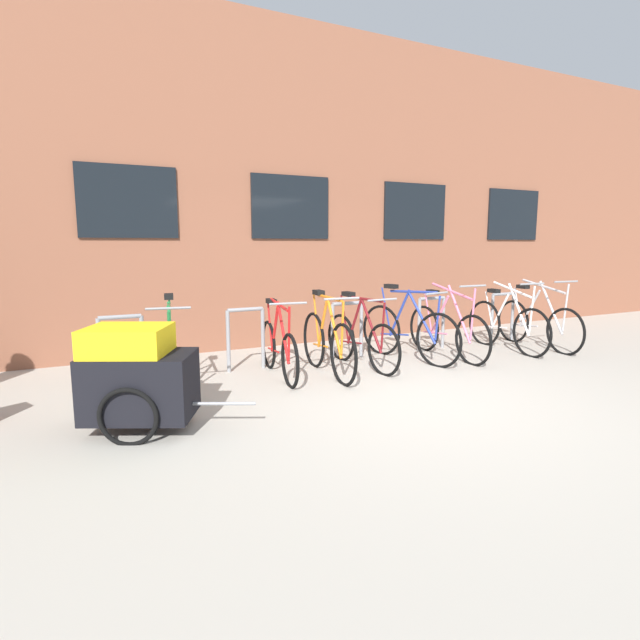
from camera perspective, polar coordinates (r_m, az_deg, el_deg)
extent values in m
plane|color=#B2ADA0|center=(5.55, 10.02, -8.57)|extent=(42.00, 42.00, 0.00)
cube|color=brown|center=(11.27, -10.21, 12.95)|extent=(28.00, 6.66, 5.01)
cube|color=black|center=(7.49, -20.87, 12.40)|extent=(1.30, 0.04, 0.97)
cube|color=black|center=(8.10, -3.32, 12.62)|extent=(1.30, 0.04, 0.97)
cube|color=black|center=(9.31, 10.71, 11.97)|extent=(1.30, 0.04, 0.97)
cube|color=black|center=(10.92, 21.01, 11.04)|extent=(1.30, 0.04, 0.97)
cylinder|color=gray|center=(6.28, -23.62, -3.42)|extent=(0.05, 0.05, 0.80)
cylinder|color=gray|center=(6.31, -19.38, -3.11)|extent=(0.05, 0.05, 0.80)
cylinder|color=gray|center=(6.23, -21.70, 0.32)|extent=(0.47, 0.05, 0.05)
cylinder|color=gray|center=(6.51, -10.34, -2.41)|extent=(0.05, 0.05, 0.80)
cylinder|color=gray|center=(6.65, -6.47, -2.09)|extent=(0.05, 0.05, 0.80)
cylinder|color=gray|center=(6.52, -8.46, 1.18)|extent=(0.47, 0.05, 0.05)
cylinder|color=gray|center=(7.07, 1.43, -1.41)|extent=(0.05, 0.05, 0.80)
cylinder|color=gray|center=(7.29, 4.68, -1.12)|extent=(0.05, 0.05, 0.80)
cylinder|color=gray|center=(7.12, 3.10, 1.89)|extent=(0.47, 0.05, 0.05)
cylinder|color=gray|center=(7.87, 11.14, -0.54)|extent=(0.05, 0.05, 0.80)
cylinder|color=gray|center=(8.16, 13.74, -0.30)|extent=(0.05, 0.05, 0.80)
cylinder|color=gray|center=(7.96, 12.56, 2.41)|extent=(0.47, 0.05, 0.05)
cylinder|color=gray|center=(8.86, 18.87, 0.17)|extent=(0.05, 0.05, 0.80)
cylinder|color=gray|center=(9.19, 20.92, 0.36)|extent=(0.05, 0.05, 0.80)
cylinder|color=gray|center=(8.98, 20.04, 2.78)|extent=(0.47, 0.05, 0.05)
torus|color=black|center=(6.72, -5.84, -2.80)|extent=(0.11, 0.65, 0.65)
torus|color=black|center=(5.79, -3.42, -4.64)|extent=(0.11, 0.65, 0.65)
cylinder|color=red|center=(5.98, -4.19, -1.37)|extent=(0.09, 0.48, 0.69)
cylinder|color=red|center=(6.35, -5.13, -1.05)|extent=(0.07, 0.35, 0.63)
cylinder|color=red|center=(6.09, -4.63, 1.73)|extent=(0.12, 0.76, 0.09)
cylinder|color=red|center=(6.49, -5.30, -3.41)|extent=(0.08, 0.50, 0.07)
cylinder|color=red|center=(6.58, -5.69, -0.51)|extent=(0.05, 0.20, 0.58)
cylinder|color=red|center=(5.75, -3.52, -1.55)|extent=(0.04, 0.08, 0.63)
cube|color=black|center=(6.46, -5.53, 2.13)|extent=(0.12, 0.21, 0.06)
cylinder|color=gray|center=(5.72, -3.62, 1.88)|extent=(0.44, 0.07, 0.03)
torus|color=black|center=(8.63, 18.08, -0.34)|extent=(0.09, 0.74, 0.74)
torus|color=black|center=(7.91, 22.83, -1.38)|extent=(0.09, 0.74, 0.74)
cylinder|color=silver|center=(8.06, 21.56, 1.13)|extent=(0.07, 0.48, 0.75)
cylinder|color=silver|center=(8.35, 19.68, 0.89)|extent=(0.06, 0.35, 0.58)
cylinder|color=silver|center=(8.14, 20.88, 3.25)|extent=(0.08, 0.78, 0.20)
cylinder|color=silver|center=(8.45, 19.18, -0.76)|extent=(0.06, 0.51, 0.08)
cylinder|color=silver|center=(8.53, 18.55, 1.28)|extent=(0.04, 0.20, 0.52)
cylinder|color=silver|center=(7.88, 22.84, 1.09)|extent=(0.03, 0.08, 0.68)
cube|color=black|center=(8.43, 19.05, 3.14)|extent=(0.11, 0.21, 0.06)
cylinder|color=gray|center=(7.86, 22.87, 3.79)|extent=(0.44, 0.05, 0.03)
torus|color=black|center=(7.94, 11.69, -0.93)|extent=(0.06, 0.71, 0.71)
torus|color=black|center=(7.11, 16.91, -2.23)|extent=(0.06, 0.71, 0.71)
cylinder|color=pink|center=(7.28, 15.47, 0.68)|extent=(0.05, 0.52, 0.77)
cylinder|color=pink|center=(7.62, 13.36, 0.52)|extent=(0.05, 0.39, 0.62)
cylinder|color=pink|center=(7.38, 14.65, 3.17)|extent=(0.06, 0.86, 0.19)
cylinder|color=pink|center=(7.73, 12.88, -1.42)|extent=(0.04, 0.54, 0.07)
cylinder|color=pink|center=(7.82, 12.14, 0.96)|extent=(0.03, 0.20, 0.56)
cylinder|color=pink|center=(7.08, 16.90, 0.60)|extent=(0.03, 0.08, 0.71)
cube|color=black|center=(7.72, 12.62, 3.12)|extent=(0.10, 0.20, 0.06)
cylinder|color=gray|center=(7.05, 16.90, 3.70)|extent=(0.44, 0.04, 0.03)
torus|color=black|center=(7.13, 2.38, -2.00)|extent=(0.09, 0.67, 0.67)
torus|color=black|center=(6.34, 7.22, -3.40)|extent=(0.09, 0.67, 0.67)
cylinder|color=maroon|center=(6.50, 5.81, -0.61)|extent=(0.07, 0.47, 0.66)
cylinder|color=maroon|center=(6.80, 3.93, -0.14)|extent=(0.06, 0.35, 0.67)
cylinder|color=maroon|center=(6.58, 5.05, 2.38)|extent=(0.09, 0.76, 0.04)
cylinder|color=maroon|center=(6.93, 3.49, -2.51)|extent=(0.06, 0.50, 0.07)
cylinder|color=maroon|center=(7.00, 2.80, 0.32)|extent=(0.04, 0.20, 0.61)
cylinder|color=maroon|center=(6.30, 7.13, -0.71)|extent=(0.03, 0.08, 0.60)
cube|color=black|center=(6.89, 3.23, 2.96)|extent=(0.11, 0.21, 0.06)
cylinder|color=gray|center=(6.28, 7.05, 2.29)|extent=(0.44, 0.06, 0.03)
torus|color=black|center=(6.34, -16.43, -3.76)|extent=(0.16, 0.65, 0.65)
torus|color=black|center=(5.36, -16.48, -6.02)|extent=(0.16, 0.65, 0.65)
cylinder|color=#1E7238|center=(5.56, -16.60, -2.30)|extent=(0.12, 0.48, 0.72)
cylinder|color=#1E7238|center=(5.94, -16.58, -1.41)|extent=(0.10, 0.36, 0.75)
cylinder|color=#1E7238|center=(5.67, -16.74, 1.66)|extent=(0.18, 0.78, 0.08)
cylinder|color=#1E7238|center=(6.10, -16.43, -4.47)|extent=(0.11, 0.50, 0.07)
cylinder|color=#1E7238|center=(6.19, -16.57, -0.81)|extent=(0.06, 0.20, 0.70)
cylinder|color=#1E7238|center=(5.31, -16.62, -2.56)|extent=(0.04, 0.08, 0.65)
cube|color=black|center=(6.05, -16.73, 2.57)|extent=(0.13, 0.21, 0.06)
cylinder|color=gray|center=(5.28, -16.79, 1.27)|extent=(0.44, 0.10, 0.03)
torus|color=black|center=(7.55, 6.93, -1.15)|extent=(0.21, 0.74, 0.75)
torus|color=black|center=(6.88, 13.24, -2.27)|extent=(0.21, 0.74, 0.75)
cylinder|color=#233893|center=(7.01, 11.46, 0.24)|extent=(0.15, 0.50, 0.67)
cylinder|color=#233893|center=(7.27, 8.98, 0.76)|extent=(0.12, 0.37, 0.71)
cylinder|color=#233893|center=(7.08, 10.47, 3.16)|extent=(0.22, 0.81, 0.08)
cylinder|color=#233893|center=(7.38, 8.40, -1.61)|extent=(0.14, 0.52, 0.08)
cylinder|color=#233893|center=(7.44, 7.48, 1.18)|extent=(0.07, 0.20, 0.64)
cylinder|color=#233893|center=(6.85, 13.16, 0.21)|extent=(0.04, 0.08, 0.60)
cube|color=black|center=(7.34, 8.04, 3.80)|extent=(0.14, 0.22, 0.06)
cylinder|color=gray|center=(6.82, 13.09, 2.96)|extent=(0.43, 0.12, 0.03)
torus|color=black|center=(6.74, -0.71, -2.28)|extent=(0.11, 0.75, 0.75)
torus|color=black|center=(5.87, 2.63, -3.95)|extent=(0.11, 0.75, 0.75)
cylinder|color=orange|center=(6.05, 1.62, -0.81)|extent=(0.08, 0.47, 0.69)
cylinder|color=orange|center=(6.39, 0.33, -0.29)|extent=(0.07, 0.34, 0.69)
cylinder|color=orange|center=(6.15, 1.08, 2.52)|extent=(0.10, 0.74, 0.04)
cylinder|color=orange|center=(6.53, 0.04, -2.88)|extent=(0.07, 0.49, 0.08)
cylinder|color=orange|center=(6.61, -0.44, 0.24)|extent=(0.04, 0.20, 0.63)
cylinder|color=orange|center=(5.83, 2.55, -0.92)|extent=(0.03, 0.08, 0.62)
cube|color=black|center=(6.48, -0.16, 3.13)|extent=(0.12, 0.21, 0.06)
cylinder|color=gray|center=(5.80, 2.47, 2.43)|extent=(0.44, 0.07, 0.03)
torus|color=black|center=(9.05, 20.97, -0.15)|extent=(0.10, 0.72, 0.72)
torus|color=black|center=(8.29, 25.99, -1.21)|extent=(0.10, 0.72, 0.72)
cylinder|color=#B7B7BC|center=(8.45, 24.67, 1.30)|extent=(0.08, 0.52, 0.78)
cylinder|color=#B7B7BC|center=(8.76, 22.65, 1.19)|extent=(0.07, 0.39, 0.64)
cylinder|color=#B7B7BC|center=(8.54, 23.93, 3.51)|extent=(0.11, 0.86, 0.18)
cylinder|color=#B7B7BC|center=(8.86, 22.14, -0.56)|extent=(0.07, 0.54, 0.07)
cylinder|color=#B7B7BC|center=(8.95, 21.46, 1.57)|extent=(0.04, 0.20, 0.58)
cylinder|color=#B7B7BC|center=(8.26, 26.02, 1.25)|extent=(0.03, 0.08, 0.71)
cube|color=black|center=(8.85, 21.96, 3.51)|extent=(0.12, 0.21, 0.06)
cylinder|color=gray|center=(8.24, 26.07, 3.92)|extent=(0.44, 0.07, 0.03)
cube|color=black|center=(4.70, -19.62, -6.97)|extent=(1.07, 0.93, 0.56)
cube|color=yellow|center=(4.64, -20.92, -2.15)|extent=(0.86, 0.81, 0.24)
torus|color=black|center=(5.04, -18.29, -7.91)|extent=(0.47, 0.26, 0.50)
torus|color=black|center=(4.45, -20.90, -10.27)|extent=(0.47, 0.26, 0.50)
cylinder|color=gray|center=(4.56, -10.76, -9.27)|extent=(0.51, 0.27, 0.03)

